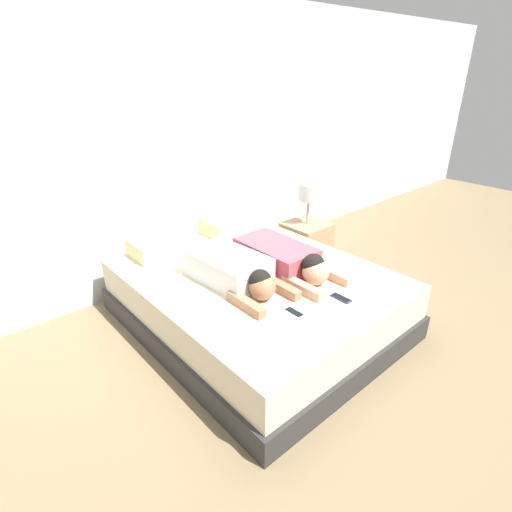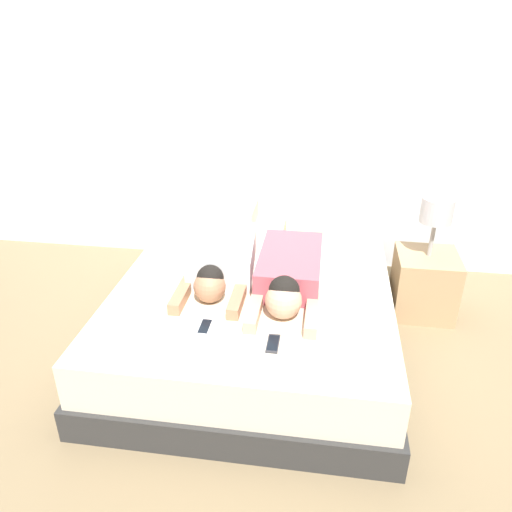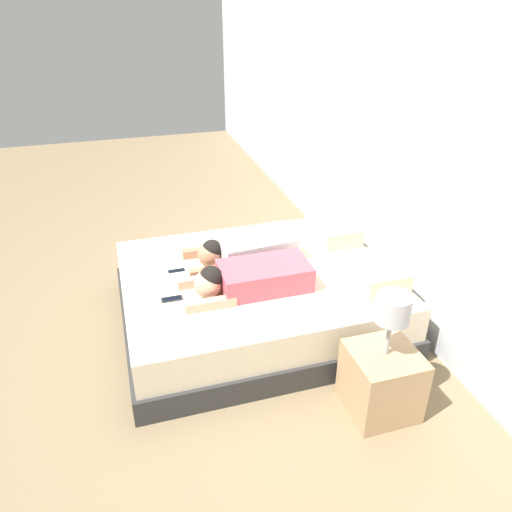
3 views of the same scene
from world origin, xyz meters
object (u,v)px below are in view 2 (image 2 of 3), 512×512
Objects in this scene: pillow_head_left at (224,214)px; person_right at (288,274)px; pillow_head_right at (320,219)px; cell_phone_right at (273,343)px; cell_phone_left at (205,327)px; person_left at (221,261)px; bed at (256,308)px; nightstand at (425,278)px.

person_right reaches higher than pillow_head_left.
pillow_head_right is 1.55m from cell_phone_right.
cell_phone_right is (0.39, -0.09, 0.00)m from cell_phone_left.
pillow_head_left is at bearing 97.52° from cell_phone_left.
cell_phone_right is (-0.19, -1.54, -0.07)m from pillow_head_right.
cell_phone_left is at bearing -82.48° from pillow_head_left.
person_left is at bearing -125.59° from pillow_head_right.
person_right is 6.21× the size of cell_phone_right.
bed is 0.68m from cell_phone_left.
bed is 4.26× the size of pillow_head_right.
bed is 1.27m from nightstand.
bed is at bearing -114.56° from pillow_head_right.
person_right is at bearing 49.88° from cell_phone_left.
person_right is 0.59m from cell_phone_right.
person_right is 6.21× the size of cell_phone_left.
nightstand reaches higher than bed.
person_right reaches higher than person_left.
person_left is at bearing -176.31° from bed.
cell_phone_left is 1.77m from nightstand.
cell_phone_right is at bearing -92.51° from person_right.
nightstand is at bearing 39.20° from cell_phone_left.
person_left is at bearing 166.99° from person_right.
pillow_head_left is 0.87m from person_left.
nightstand is at bearing -23.29° from pillow_head_right.
cell_phone_right reaches higher than bed.
person_right reaches higher than pillow_head_right.
pillow_head_left is 0.56× the size of nightstand.
cell_phone_right is at bearing -13.55° from cell_phone_left.
pillow_head_right is 3.23× the size of cell_phone_right.
person_left is 5.95× the size of cell_phone_left.
pillow_head_right is 0.90m from nightstand.
cell_phone_right is (0.19, -0.70, 0.25)m from bed.
person_right is at bearing -146.81° from nightstand.
pillow_head_right is at bearing 156.71° from nightstand.
pillow_head_left is at bearing 100.35° from person_left.
person_right is (0.60, -0.96, 0.02)m from pillow_head_left.
nightstand is (1.17, 0.50, 0.05)m from bed.
pillow_head_right is 0.54× the size of person_left.
cell_phone_right is (0.42, -0.69, -0.10)m from person_left.
nightstand is (0.78, -0.34, -0.27)m from pillow_head_right.
bed is at bearing 72.39° from cell_phone_left.
pillow_head_left is 0.77m from pillow_head_right.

